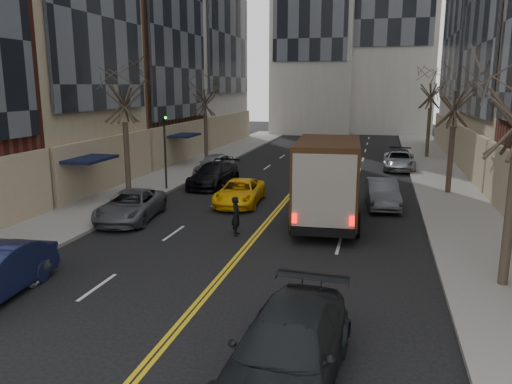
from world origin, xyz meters
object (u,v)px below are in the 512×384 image
at_px(pedestrian, 236,216).
at_px(taxi, 240,192).
at_px(observer_sedan, 287,350).
at_px(ups_truck, 328,182).

bearing_deg(pedestrian, taxi, 5.84).
bearing_deg(observer_sedan, ups_truck, 96.23).
xyz_separation_m(ups_truck, observer_sedan, (0.55, -12.76, -1.16)).
bearing_deg(taxi, ups_truck, -32.42).
distance_m(ups_truck, observer_sedan, 12.82).
bearing_deg(pedestrian, observer_sedan, -166.79).
distance_m(ups_truck, pedestrian, 4.55).
relative_size(ups_truck, pedestrian, 4.36).
bearing_deg(observer_sedan, pedestrian, 115.66).
distance_m(taxi, pedestrian, 5.55).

